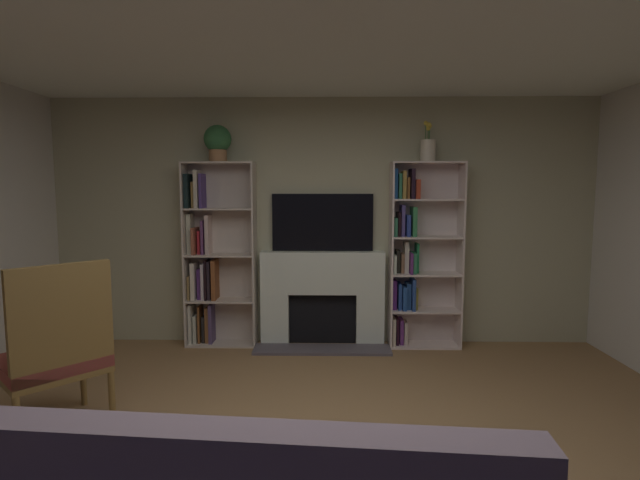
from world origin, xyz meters
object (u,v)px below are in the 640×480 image
Objects in this scene: tv at (323,222)px; bookshelf_left at (212,259)px; fireplace at (322,297)px; armchair at (56,350)px; bookshelf_right at (416,255)px; vase_with_flowers at (428,149)px; potted_plant at (218,141)px.

tv is 1.23m from bookshelf_left.
armchair reaches higher than fireplace.
vase_with_flowers is at bearing -26.05° from bookshelf_right.
bookshelf_left is (-1.17, -0.07, -0.38)m from tv.
potted_plant is at bearing -179.96° from vase_with_flowers.
armchair is at bearing -144.56° from bookshelf_right.
fireplace is at bearing 177.35° from vase_with_flowers.
bookshelf_right is at bearing -4.25° from tv.
bookshelf_left reaches higher than armchair.
bookshelf_left is 2.06m from armchair.
vase_with_flowers is at bearing 0.04° from potted_plant.
fireplace is at bearing -0.11° from bookshelf_left.
vase_with_flowers is 0.35× the size of armchair.
vase_with_flowers is (0.09, -0.05, 1.10)m from bookshelf_right.
bookshelf_left is 5.17× the size of potted_plant.
bookshelf_left is at bearing 179.89° from fireplace.
vase_with_flowers reaches higher than tv.
bookshelf_right reaches higher than tv.
fireplace is 1.24m from bookshelf_left.
bookshelf_right is at bearing 1.31° from potted_plant.
vase_with_flowers is at bearing -2.65° from fireplace.
vase_with_flowers reaches higher than potted_plant.
fireplace is 0.73× the size of bookshelf_left.
armchair is at bearing -131.91° from fireplace.
potted_plant reaches higher than fireplace.
bookshelf_left is 1.23m from potted_plant.
vase_with_flowers is (2.25, -0.05, 1.14)m from bookshelf_left.
bookshelf_right is at bearing -0.26° from fireplace.
potted_plant is 0.32× the size of armchair.
bookshelf_left is at bearing 73.46° from armchair.
tv is 0.90× the size of armchair.
fireplace is 1.89m from vase_with_flowers.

